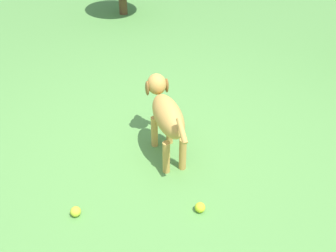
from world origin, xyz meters
TOP-DOWN VIEW (x-y plane):
  - ground at (0.00, 0.00)m, footprint 14.00×14.00m
  - dog at (0.14, -0.13)m, footprint 0.79×0.25m
  - tennis_ball_0 at (-0.37, 0.52)m, footprint 0.07×0.07m
  - tennis_ball_1 at (-0.46, -0.24)m, footprint 0.07×0.07m

SIDE VIEW (x-z plane):
  - ground at x=0.00m, z-range 0.00..0.00m
  - tennis_ball_0 at x=-0.37m, z-range 0.00..0.07m
  - tennis_ball_1 at x=-0.46m, z-range 0.00..0.07m
  - dog at x=0.14m, z-range 0.09..0.62m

